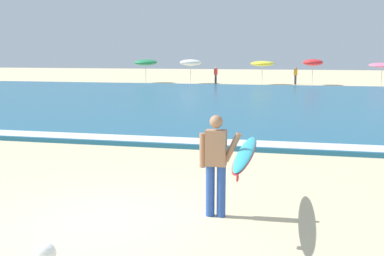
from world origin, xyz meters
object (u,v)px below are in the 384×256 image
beach_umbrella_0 (146,62)px  beach_umbrella_2 (262,64)px  surfer_with_board (230,157)px  beach_ball (45,254)px  beach_umbrella_4 (382,65)px  beachgoer_near_row_mid (216,75)px  beach_umbrella_1 (191,63)px  beachgoer_near_row_left (295,75)px  beach_umbrella_3 (313,62)px

beach_umbrella_0 → beach_umbrella_2: beach_umbrella_0 is taller
surfer_with_board → beach_umbrella_0: beach_umbrella_0 is taller
beach_umbrella_0 → beach_ball: 40.30m
beach_umbrella_4 → beachgoer_near_row_mid: bearing=-177.5°
beachgoer_near_row_mid → beach_ball: size_ratio=5.40×
surfer_with_board → beach_umbrella_4: bearing=78.1°
beachgoer_near_row_mid → beach_umbrella_4: bearing=2.5°
beach_umbrella_1 → beach_umbrella_4: bearing=3.4°
beach_umbrella_2 → beachgoer_near_row_left: size_ratio=1.36×
beach_umbrella_3 → beach_ball: bearing=-95.8°
beachgoer_near_row_left → beach_ball: beachgoer_near_row_left is taller
beach_umbrella_3 → beachgoer_near_row_left: beach_umbrella_3 is taller
beach_umbrella_1 → beachgoer_near_row_left: bearing=3.6°
beach_umbrella_1 → beach_umbrella_4: beach_umbrella_1 is taller
surfer_with_board → beachgoer_near_row_mid: (-6.94, 36.36, -0.19)m
beach_umbrella_1 → beach_umbrella_0: bearing=177.7°
beach_umbrella_0 → beachgoer_near_row_left: bearing=1.7°
beach_umbrella_1 → beach_umbrella_2: size_ratio=1.06×
beach_umbrella_1 → beach_umbrella_3: bearing=1.5°
beachgoer_near_row_mid → beach_ball: 39.03m
surfer_with_board → beach_umbrella_0: bearing=110.8°
beach_umbrella_2 → beach_ball: (0.53, -38.34, -1.74)m
beach_umbrella_2 → beach_umbrella_4: bearing=5.6°
beach_umbrella_1 → beachgoer_near_row_mid: bearing=9.4°
beach_umbrella_3 → beachgoer_near_row_left: (-1.48, 0.31, -1.16)m
surfer_with_board → beach_umbrella_1: (-9.27, 35.98, 0.92)m
beach_umbrella_0 → beach_ball: beach_umbrella_0 is taller
beach_umbrella_4 → beach_ball: bearing=-104.0°
beach_ball → beach_umbrella_4: bearing=76.0°
beach_umbrella_2 → beach_umbrella_3: beach_umbrella_3 is taller
beach_ball → beach_umbrella_1: bearing=100.6°
beach_umbrella_3 → beachgoer_near_row_left: size_ratio=1.46×
beach_umbrella_1 → beachgoer_near_row_left: size_ratio=1.44×
surfer_with_board → beach_umbrella_3: 36.34m
surfer_with_board → beach_umbrella_1: beach_umbrella_1 is taller
beachgoer_near_row_left → beach_umbrella_0: bearing=-178.3°
beach_umbrella_0 → beach_umbrella_3: (15.62, 0.12, 0.06)m
beachgoer_near_row_left → beach_ball: (-2.43, -38.94, -0.70)m
beach_umbrella_1 → beach_ball: 39.05m
beach_umbrella_2 → beach_umbrella_3: size_ratio=0.93×
beach_umbrella_2 → beach_umbrella_0: bearing=179.1°
surfer_with_board → beach_ball: bearing=-131.1°
beach_umbrella_4 → beach_umbrella_0: bearing=-177.8°
beachgoer_near_row_left → beach_ball: 39.02m
surfer_with_board → beach_umbrella_1: 37.16m
surfer_with_board → beach_umbrella_2: 36.09m
beach_umbrella_3 → beach_ball: size_ratio=7.86×
beach_umbrella_1 → beach_umbrella_2: 6.68m
surfer_with_board → beachgoer_near_row_left: bearing=89.4°
beach_umbrella_0 → beach_ball: size_ratio=7.78×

